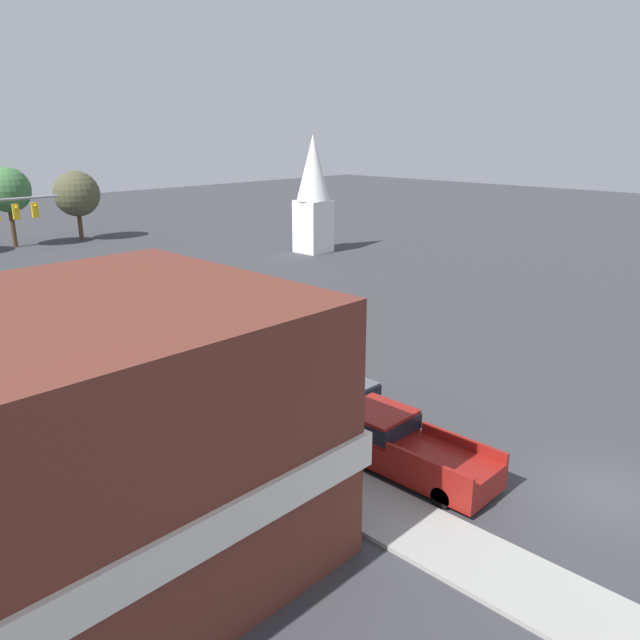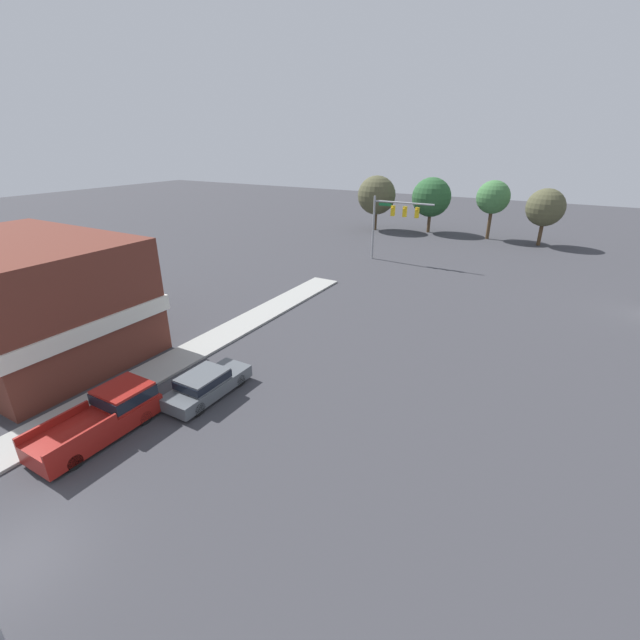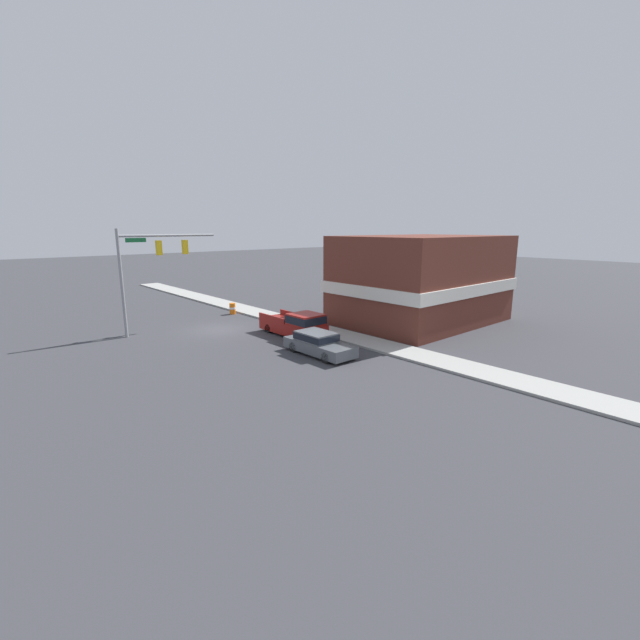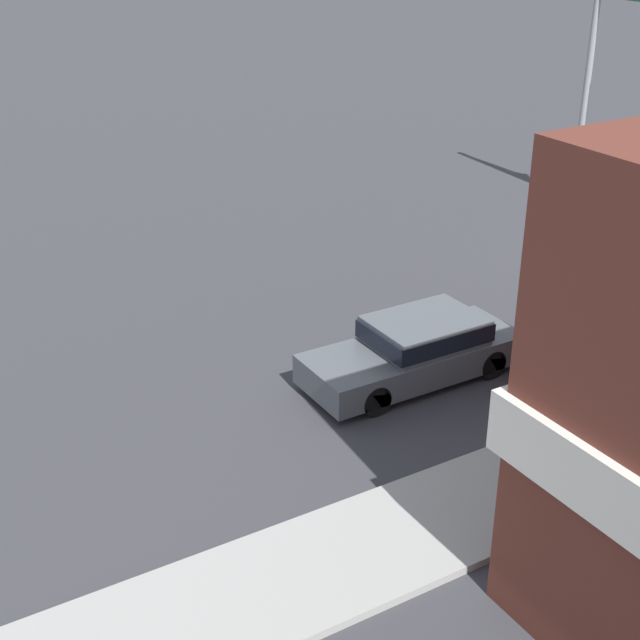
# 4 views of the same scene
# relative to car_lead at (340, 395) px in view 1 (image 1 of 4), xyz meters

# --- Properties ---
(ground_plane) EXTENTS (200.00, 200.00, 0.00)m
(ground_plane) POSITION_rel_car_lead_xyz_m (1.47, -9.96, -0.72)
(ground_plane) COLOR #38383D
(sidewalk_curb) EXTENTS (2.40, 60.00, 0.14)m
(sidewalk_curb) POSITION_rel_car_lead_xyz_m (-4.23, -9.96, -0.65)
(sidewalk_curb) COLOR #9E9E99
(sidewalk_curb) RESTS_ON ground
(car_lead) EXTENTS (1.84, 4.87, 1.38)m
(car_lead) POSITION_rel_car_lead_xyz_m (0.00, 0.00, 0.00)
(car_lead) COLOR black
(car_lead) RESTS_ON ground
(pickup_truck_parked) EXTENTS (2.08, 5.50, 1.78)m
(pickup_truck_parked) POSITION_rel_car_lead_xyz_m (-1.79, -4.35, 0.16)
(pickup_truck_parked) COLOR black
(pickup_truck_parked) RESTS_ON ground
(corner_brick_building) EXTENTS (13.45, 9.51, 6.97)m
(corner_brick_building) POSITION_rel_car_lead_xyz_m (-12.51, -1.56, 2.71)
(corner_brick_building) COLOR brown
(corner_brick_building) RESTS_ON ground
(church_steeple) EXTENTS (2.96, 2.96, 10.36)m
(church_steeple) POSITION_rel_car_lead_xyz_m (23.27, 24.41, 4.70)
(church_steeple) COLOR white
(church_steeple) RESTS_ON ground
(backdrop_tree_center) EXTENTS (4.17, 4.17, 7.44)m
(backdrop_tree_center) POSITION_rel_car_lead_xyz_m (5.35, 46.65, 4.60)
(backdrop_tree_center) COLOR #4C3823
(backdrop_tree_center) RESTS_ON ground
(backdrop_tree_right_mid) EXTENTS (4.46, 4.46, 6.84)m
(backdrop_tree_right_mid) POSITION_rel_car_lead_xyz_m (11.57, 45.89, 3.86)
(backdrop_tree_right_mid) COLOR #4C3823
(backdrop_tree_right_mid) RESTS_ON ground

